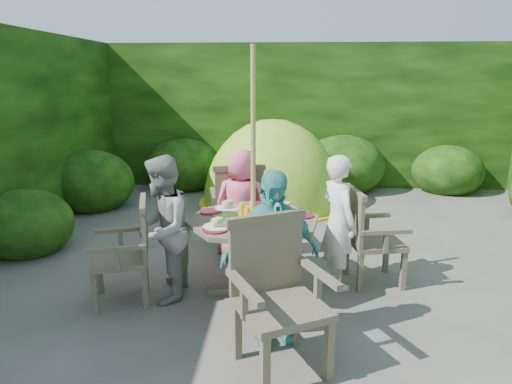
# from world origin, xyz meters

# --- Properties ---
(ground) EXTENTS (60.00, 60.00, 0.00)m
(ground) POSITION_xyz_m (0.00, 0.00, 0.00)
(ground) COLOR #4D4A44
(ground) RESTS_ON ground
(hedge_enclosure) EXTENTS (9.00, 9.00, 2.50)m
(hedge_enclosure) POSITION_xyz_m (0.00, 1.33, 1.25)
(hedge_enclosure) COLOR black
(hedge_enclosure) RESTS_ON ground
(patio_table) EXTENTS (1.46, 1.46, 0.85)m
(patio_table) POSITION_xyz_m (-0.70, -0.65, 0.59)
(patio_table) COLOR #453E2D
(patio_table) RESTS_ON ground
(parasol_pole) EXTENTS (0.05, 0.05, 2.20)m
(parasol_pole) POSITION_xyz_m (-0.70, -0.65, 1.10)
(parasol_pole) COLOR olive
(parasol_pole) RESTS_ON ground
(garden_chair_right) EXTENTS (0.56, 0.61, 0.90)m
(garden_chair_right) POSITION_xyz_m (0.37, -0.40, 0.48)
(garden_chair_right) COLOR #453E2D
(garden_chair_right) RESTS_ON ground
(garden_chair_left) EXTENTS (0.60, 0.64, 0.88)m
(garden_chair_left) POSITION_xyz_m (-1.77, -0.90, 0.47)
(garden_chair_left) COLOR #453E2D
(garden_chair_left) RESTS_ON ground
(garden_chair_back) EXTENTS (0.68, 0.63, 0.97)m
(garden_chair_back) POSITION_xyz_m (-0.95, 0.41, 0.52)
(garden_chair_back) COLOR #453E2D
(garden_chair_back) RESTS_ON ground
(garden_chair_front) EXTENTS (0.77, 0.74, 0.99)m
(garden_chair_front) POSITION_xyz_m (-0.47, -1.72, 0.53)
(garden_chair_front) COLOR #453E2D
(garden_chair_front) RESTS_ON ground
(child_right) EXTENTS (0.47, 0.55, 1.26)m
(child_right) POSITION_xyz_m (0.08, -0.47, 0.63)
(child_right) COLOR white
(child_right) RESTS_ON ground
(child_left) EXTENTS (0.51, 0.65, 1.30)m
(child_left) POSITION_xyz_m (-1.48, -0.83, 0.65)
(child_left) COLOR gray
(child_left) RESTS_ON ground
(child_back) EXTENTS (0.63, 0.44, 1.21)m
(child_back) POSITION_xyz_m (-0.88, 0.13, 0.61)
(child_back) COLOR #F66588
(child_back) RESTS_ON ground
(child_front) EXTENTS (0.83, 0.60, 1.32)m
(child_front) POSITION_xyz_m (-0.52, -1.43, 0.66)
(child_front) COLOR teal
(child_front) RESTS_ON ground
(dome_tent) EXTENTS (2.35, 2.35, 2.63)m
(dome_tent) POSITION_xyz_m (-0.60, 2.38, 0.00)
(dome_tent) COLOR #7FB522
(dome_tent) RESTS_ON ground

